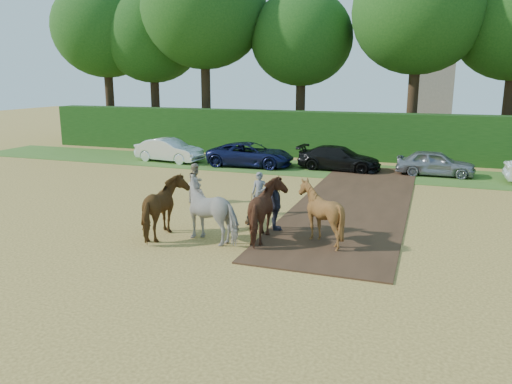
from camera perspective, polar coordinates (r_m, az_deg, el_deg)
The scene contains 10 objects.
ground at distance 15.61m, azimuth 1.88°, elevation -6.65°, with size 120.00×120.00×0.00m, color gold.
earth_strip at distance 21.85m, azimuth 11.24°, elevation -1.05°, with size 4.50×17.00×0.05m, color #472D1C.
grass_verge at distance 28.84m, azimuth 10.35°, elevation 2.39°, with size 50.00×5.00×0.03m, color #38601E.
hedgerow at distance 33.03m, azimuth 11.74°, elevation 6.27°, with size 46.00×1.60×3.00m, color #14380F.
spectator_near at distance 21.40m, azimuth -6.87°, elevation 1.05°, with size 0.82×0.64×1.68m, color #B2AB8C.
spectator_far at distance 17.26m, azimuth 2.26°, elevation -1.56°, with size 1.06×0.44×1.81m, color #23242F.
plough_team at distance 16.35m, azimuth -1.60°, elevation -2.09°, with size 6.64×5.23×2.00m.
parked_cars at distance 28.46m, azimuth 13.70°, elevation 3.48°, with size 31.19×3.54×1.46m.
treeline at distance 36.40m, azimuth 10.27°, elevation 18.74°, with size 48.70×10.60×14.21m.
church at distance 69.53m, azimuth 20.17°, elevation 19.34°, with size 5.20×5.20×27.00m.
Camera 1 is at (4.42, -14.01, 5.27)m, focal length 35.00 mm.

